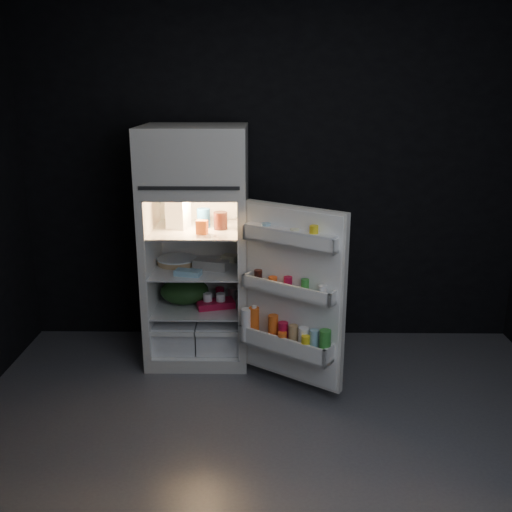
{
  "coord_description": "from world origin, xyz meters",
  "views": [
    {
      "loc": [
        -0.08,
        -2.84,
        2.05
      ],
      "look_at": [
        -0.12,
        1.0,
        0.9
      ],
      "focal_mm": 40.0,
      "sensor_mm": 36.0,
      "label": 1
    }
  ],
  "objects_px": {
    "refrigerator": "(197,237)",
    "yogurt_tray": "(216,304)",
    "egg_carton": "(211,265)",
    "fridge_door": "(291,299)",
    "milk_jug": "(178,212)"
  },
  "relations": [
    {
      "from": "refrigerator",
      "to": "yogurt_tray",
      "type": "height_order",
      "value": "refrigerator"
    },
    {
      "from": "refrigerator",
      "to": "yogurt_tray",
      "type": "xyz_separation_m",
      "value": [
        0.14,
        -0.1,
        -0.5
      ]
    },
    {
      "from": "refrigerator",
      "to": "egg_carton",
      "type": "height_order",
      "value": "refrigerator"
    },
    {
      "from": "fridge_door",
      "to": "yogurt_tray",
      "type": "xyz_separation_m",
      "value": [
        -0.55,
        0.49,
        -0.23
      ]
    },
    {
      "from": "fridge_door",
      "to": "milk_jug",
      "type": "distance_m",
      "value": 1.11
    },
    {
      "from": "fridge_door",
      "to": "yogurt_tray",
      "type": "height_order",
      "value": "fridge_door"
    },
    {
      "from": "milk_jug",
      "to": "yogurt_tray",
      "type": "distance_m",
      "value": 0.75
    },
    {
      "from": "egg_carton",
      "to": "milk_jug",
      "type": "bearing_deg",
      "value": 179.62
    },
    {
      "from": "refrigerator",
      "to": "egg_carton",
      "type": "distance_m",
      "value": 0.24
    },
    {
      "from": "fridge_door",
      "to": "milk_jug",
      "type": "height_order",
      "value": "fridge_door"
    },
    {
      "from": "refrigerator",
      "to": "milk_jug",
      "type": "relative_size",
      "value": 7.42
    },
    {
      "from": "yogurt_tray",
      "to": "egg_carton",
      "type": "bearing_deg",
      "value": 143.68
    },
    {
      "from": "yogurt_tray",
      "to": "milk_jug",
      "type": "bearing_deg",
      "value": 146.21
    },
    {
      "from": "milk_jug",
      "to": "yogurt_tray",
      "type": "height_order",
      "value": "milk_jug"
    },
    {
      "from": "refrigerator",
      "to": "fridge_door",
      "type": "bearing_deg",
      "value": -40.76
    }
  ]
}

